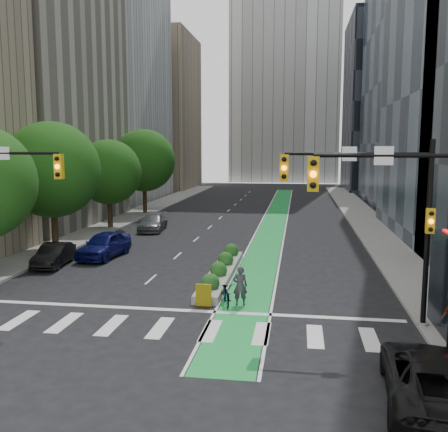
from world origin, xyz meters
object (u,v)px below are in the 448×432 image
(parked_car_left_near, at_px, (104,245))
(cyclist, at_px, (240,286))
(parked_car_left_far, at_px, (153,222))
(bicycle, at_px, (226,292))
(parked_car_right, at_px, (432,378))
(parked_car_left_mid, at_px, (54,255))
(median_planter, at_px, (222,271))

(parked_car_left_near, bearing_deg, cyclist, -35.30)
(parked_car_left_far, bearing_deg, cyclist, -68.55)
(bicycle, relative_size, parked_car_right, 0.37)
(parked_car_left_far, bearing_deg, parked_car_left_mid, -104.57)
(median_planter, bearing_deg, parked_car_left_far, 119.52)
(median_planter, relative_size, bicycle, 5.10)
(cyclist, xyz_separation_m, parked_car_left_near, (-9.81, 8.51, -0.07))
(bicycle, height_order, parked_car_right, parked_car_right)
(parked_car_left_far, height_order, parked_car_right, parked_car_right)
(bicycle, distance_m, parked_car_left_mid, 12.62)
(parked_car_left_mid, bearing_deg, parked_car_left_near, 44.94)
(bicycle, xyz_separation_m, cyclist, (0.65, -0.12, 0.37))
(median_planter, bearing_deg, bicycle, -78.67)
(parked_car_left_near, relative_size, parked_car_left_far, 1.01)
(parked_car_left_mid, distance_m, parked_car_left_far, 13.56)
(bicycle, relative_size, parked_car_left_near, 0.41)
(cyclist, bearing_deg, parked_car_left_near, -51.78)
(bicycle, distance_m, cyclist, 0.76)
(median_planter, bearing_deg, parked_car_right, -58.23)
(cyclist, distance_m, parked_car_left_far, 21.55)
(parked_car_left_near, distance_m, parked_car_right, 22.93)
(cyclist, height_order, parked_car_left_far, cyclist)
(parked_car_left_mid, bearing_deg, bicycle, -33.97)
(bicycle, distance_m, parked_car_left_near, 12.43)
(parked_car_left_mid, relative_size, parked_car_right, 0.75)
(cyclist, distance_m, parked_car_left_near, 12.99)
(cyclist, distance_m, parked_car_right, 10.03)
(cyclist, height_order, parked_car_right, cyclist)
(bicycle, bearing_deg, parked_car_left_mid, 138.63)
(parked_car_left_mid, xyz_separation_m, parked_car_right, (18.14, -13.69, 0.08))
(median_planter, relative_size, parked_car_left_mid, 2.51)
(median_planter, height_order, bicycle, median_planter)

